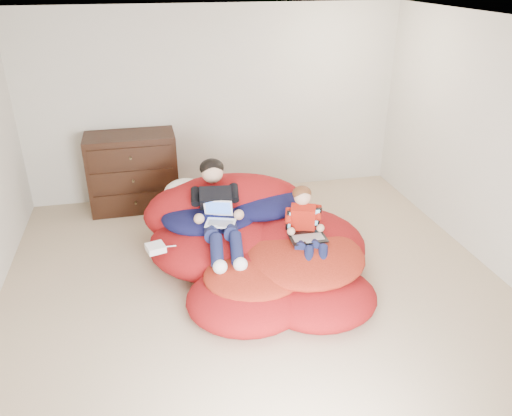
% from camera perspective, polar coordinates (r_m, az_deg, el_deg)
% --- Properties ---
extents(room_shell, '(5.10, 5.10, 2.77)m').
position_cam_1_polar(room_shell, '(4.91, 0.19, -7.27)').
color(room_shell, tan).
rests_on(room_shell, ground).
extents(dresser, '(1.12, 0.62, 1.00)m').
position_cam_1_polar(dresser, '(6.66, -13.87, 4.03)').
color(dresser, black).
rests_on(dresser, ground).
extents(beanbag_pile, '(2.33, 2.37, 0.89)m').
position_cam_1_polar(beanbag_pile, '(5.28, -0.09, -4.10)').
color(beanbag_pile, '#A31214').
rests_on(beanbag_pile, ground).
extents(cream_pillow, '(0.48, 0.30, 0.30)m').
position_cam_1_polar(cream_pillow, '(5.66, -8.08, 1.85)').
color(cream_pillow, beige).
rests_on(cream_pillow, beanbag_pile).
extents(older_boy, '(0.38, 1.25, 0.73)m').
position_cam_1_polar(older_boy, '(5.13, -4.42, 0.17)').
color(older_boy, black).
rests_on(older_boy, beanbag_pile).
extents(younger_boy, '(0.34, 0.79, 0.63)m').
position_cam_1_polar(younger_boy, '(4.95, 5.76, -1.89)').
color(younger_boy, '#B51D0F').
rests_on(younger_boy, beanbag_pile).
extents(laptop_white, '(0.34, 0.36, 0.21)m').
position_cam_1_polar(laptop_white, '(5.05, -4.19, -0.95)').
color(laptop_white, white).
rests_on(laptop_white, older_boy).
extents(laptop_black, '(0.36, 0.32, 0.26)m').
position_cam_1_polar(laptop_black, '(4.98, 5.71, -2.42)').
color(laptop_black, black).
rests_on(laptop_black, younger_boy).
extents(power_adapter, '(0.21, 0.21, 0.06)m').
position_cam_1_polar(power_adapter, '(5.00, -11.41, -4.50)').
color(power_adapter, white).
rests_on(power_adapter, beanbag_pile).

